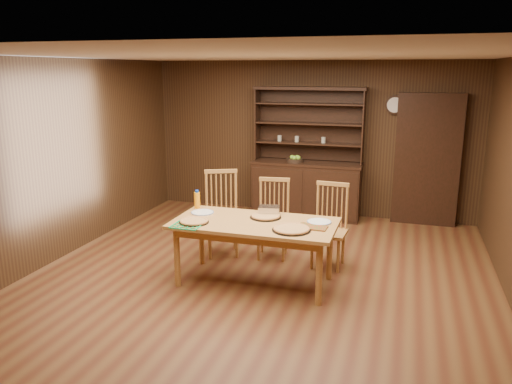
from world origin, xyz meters
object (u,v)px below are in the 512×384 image
(dining_table, at_px, (255,228))
(chair_right, at_px, (330,222))
(chair_left, at_px, (222,209))
(china_hutch, at_px, (307,182))
(chair_center, at_px, (273,215))
(juice_bottle, at_px, (197,200))

(dining_table, height_order, chair_right, chair_right)
(chair_left, bearing_deg, chair_right, -24.74)
(china_hutch, distance_m, chair_right, 2.18)
(china_hutch, distance_m, chair_left, 2.18)
(chair_right, bearing_deg, china_hutch, 112.58)
(chair_center, height_order, juice_bottle, chair_center)
(dining_table, relative_size, chair_right, 1.75)
(chair_center, height_order, chair_right, chair_right)
(chair_center, xyz_separation_m, juice_bottle, (-0.84, -0.59, 0.30))
(chair_left, bearing_deg, china_hutch, 45.64)
(chair_left, bearing_deg, juice_bottle, -129.18)
(chair_right, bearing_deg, juice_bottle, -159.79)
(dining_table, bearing_deg, chair_center, 91.66)
(dining_table, bearing_deg, juice_bottle, 158.38)
(chair_center, bearing_deg, chair_left, 179.39)
(china_hutch, bearing_deg, juice_bottle, -109.33)
(chair_center, bearing_deg, chair_right, -15.37)
(dining_table, xyz_separation_m, juice_bottle, (-0.86, 0.34, 0.19))
(chair_left, bearing_deg, dining_table, -73.37)
(dining_table, height_order, chair_center, chair_center)
(china_hutch, height_order, chair_left, china_hutch)
(chair_left, height_order, juice_bottle, chair_left)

